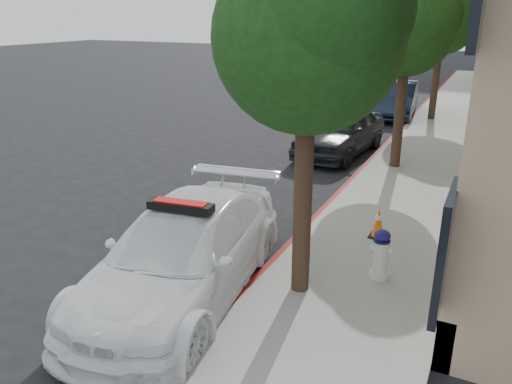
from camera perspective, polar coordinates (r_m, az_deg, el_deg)
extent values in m
plane|color=black|center=(11.54, -4.89, -3.67)|extent=(120.00, 120.00, 0.00)
cube|color=gray|center=(19.66, 19.80, 5.42)|extent=(3.20, 50.00, 0.15)
cube|color=maroon|center=(19.87, 15.40, 6.03)|extent=(0.12, 50.00, 0.15)
cylinder|color=black|center=(8.01, 5.37, -0.66)|extent=(0.30, 0.30, 3.30)
sphere|color=#163611|center=(7.51, 6.00, 17.12)|extent=(2.80, 2.80, 2.80)
sphere|color=#163611|center=(7.09, 8.45, 20.10)|extent=(2.24, 2.24, 2.24)
sphere|color=#163611|center=(7.94, 4.24, 15.15)|extent=(2.10, 2.10, 2.10)
cylinder|color=black|center=(15.53, 16.07, 8.54)|extent=(0.30, 0.30, 3.19)
sphere|color=#163611|center=(15.27, 16.96, 17.37)|extent=(2.60, 2.60, 2.60)
sphere|color=#163611|center=(14.90, 18.50, 18.72)|extent=(2.08, 2.08, 2.08)
sphere|color=#163611|center=(15.64, 15.73, 16.42)|extent=(1.95, 1.95, 1.95)
cylinder|color=black|center=(23.35, 19.85, 12.01)|extent=(0.30, 0.30, 3.41)
sphere|color=#163611|center=(23.19, 20.60, 18.13)|extent=(3.00, 3.00, 3.00)
sphere|color=#163611|center=(22.85, 21.68, 19.00)|extent=(2.40, 2.40, 2.40)
sphere|color=#163611|center=(23.53, 19.71, 17.50)|extent=(2.25, 2.25, 2.25)
imported|color=white|center=(8.53, -8.31, -6.92)|extent=(2.90, 5.65, 1.57)
cube|color=black|center=(8.18, -8.60, -1.63)|extent=(1.13, 0.42, 0.14)
cube|color=#A50A07|center=(8.16, -8.62, -1.24)|extent=(0.92, 0.34, 0.06)
imported|color=#22262A|center=(17.27, 9.65, 6.93)|extent=(2.33, 4.88, 1.61)
imported|color=#141D33|center=(24.29, 15.70, 10.17)|extent=(2.15, 4.98, 1.59)
cylinder|color=silver|center=(9.25, 13.87, -9.10)|extent=(0.35, 0.35, 0.11)
cylinder|color=silver|center=(9.09, 14.05, -7.14)|extent=(0.26, 0.26, 0.60)
ellipsoid|color=navy|center=(8.92, 14.26, -4.85)|extent=(0.28, 0.28, 0.20)
cylinder|color=silver|center=(9.03, 14.12, -6.37)|extent=(0.38, 0.15, 0.11)
cylinder|color=silver|center=(9.03, 14.12, -6.37)|extent=(0.13, 0.21, 0.11)
cube|color=black|center=(10.82, 13.69, -4.92)|extent=(0.34, 0.34, 0.03)
cone|color=orange|center=(10.69, 13.83, -3.35)|extent=(0.26, 0.26, 0.62)
cylinder|color=white|center=(10.65, 13.87, -2.84)|extent=(0.14, 0.14, 0.09)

